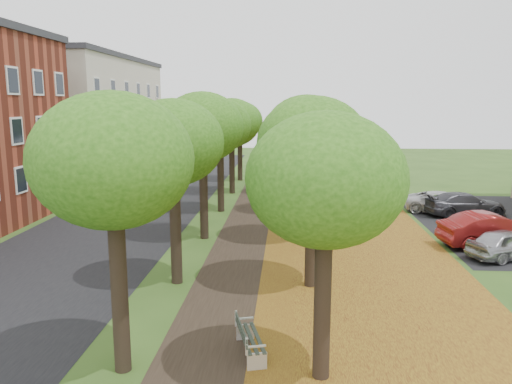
# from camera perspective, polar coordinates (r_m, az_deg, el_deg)

# --- Properties ---
(ground) EXTENTS (120.00, 120.00, 0.00)m
(ground) POSITION_cam_1_polar(r_m,az_deg,el_deg) (12.87, -4.99, -19.88)
(ground) COLOR #2D4C19
(ground) RESTS_ON ground
(street_asphalt) EXTENTS (8.00, 70.00, 0.01)m
(street_asphalt) POSITION_cam_1_polar(r_m,az_deg,el_deg) (28.34, -15.53, -3.28)
(street_asphalt) COLOR black
(street_asphalt) RESTS_ON ground
(footpath) EXTENTS (3.20, 70.00, 0.01)m
(footpath) POSITION_cam_1_polar(r_m,az_deg,el_deg) (26.84, -0.19, -3.64)
(footpath) COLOR black
(footpath) RESTS_ON ground
(leaf_verge) EXTENTS (7.50, 70.00, 0.01)m
(leaf_verge) POSITION_cam_1_polar(r_m,az_deg,el_deg) (26.98, 10.48, -3.74)
(leaf_verge) COLOR olive
(leaf_verge) RESTS_ON ground
(parking_lot) EXTENTS (9.00, 16.00, 0.01)m
(parking_lot) POSITION_cam_1_polar(r_m,az_deg,el_deg) (30.14, 26.54, -3.20)
(parking_lot) COLOR black
(parking_lot) RESTS_ON ground
(tree_row_west) EXTENTS (3.89, 33.89, 6.73)m
(tree_row_west) POSITION_cam_1_polar(r_m,az_deg,el_deg) (26.33, -5.02, 7.14)
(tree_row_west) COLOR black
(tree_row_west) RESTS_ON ground
(tree_row_east) EXTENTS (3.89, 33.89, 6.73)m
(tree_row_east) POSITION_cam_1_polar(r_m,az_deg,el_deg) (26.05, 5.56, 7.10)
(tree_row_east) COLOR black
(tree_row_east) RESTS_ON ground
(building_cream) EXTENTS (10.30, 20.30, 10.40)m
(building_cream) POSITION_cam_1_polar(r_m,az_deg,el_deg) (47.84, -19.62, 8.19)
(building_cream) COLOR beige
(building_cream) RESTS_ON ground
(bench) EXTENTS (0.95, 1.85, 0.84)m
(bench) POSITION_cam_1_polar(r_m,az_deg,el_deg) (13.42, -0.85, -16.39)
(bench) COLOR #2A352B
(bench) RESTS_ON ground
(car_silver) EXTENTS (3.95, 2.84, 1.25)m
(car_silver) POSITION_cam_1_polar(r_m,az_deg,el_deg) (23.40, 26.92, -5.31)
(car_silver) COLOR #A7A7AB
(car_silver) RESTS_ON ground
(car_red) EXTENTS (4.87, 2.29, 1.54)m
(car_red) POSITION_cam_1_polar(r_m,az_deg,el_deg) (24.85, 25.45, -3.98)
(car_red) COLOR maroon
(car_red) RESTS_ON ground
(car_grey) EXTENTS (4.82, 2.56, 1.33)m
(car_grey) POSITION_cam_1_polar(r_m,az_deg,el_deg) (31.03, 22.76, -1.30)
(car_grey) COLOR #37373D
(car_grey) RESTS_ON ground
(car_white) EXTENTS (4.82, 3.23, 1.23)m
(car_white) POSITION_cam_1_polar(r_m,az_deg,el_deg) (31.40, 20.72, -1.13)
(car_white) COLOR silver
(car_white) RESTS_ON ground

